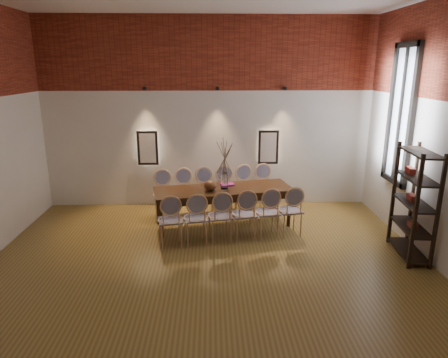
{
  "coord_description": "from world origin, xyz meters",
  "views": [
    {
      "loc": [
        0.06,
        -5.03,
        3.0
      ],
      "look_at": [
        0.29,
        1.83,
        1.05
      ],
      "focal_mm": 32.0,
      "sensor_mm": 36.0,
      "label": 1
    }
  ],
  "objects_px": {
    "chair_near_f": "(290,210)",
    "book": "(227,184)",
    "dining_table": "(223,207)",
    "chair_far_c": "(206,192)",
    "chair_near_e": "(267,212)",
    "chair_far_b": "(185,194)",
    "chair_near_a": "(170,220)",
    "bowl": "(210,185)",
    "chair_near_b": "(196,218)",
    "chair_near_d": "(244,214)",
    "chair_far_d": "(226,191)",
    "chair_far_e": "(246,189)",
    "chair_far_a": "(164,195)",
    "shelving_rack": "(414,203)",
    "vase": "(224,181)",
    "chair_near_c": "(220,216)",
    "chair_far_f": "(265,188)"
  },
  "relations": [
    {
      "from": "dining_table",
      "to": "chair_near_a",
      "type": "xyz_separation_m",
      "value": [
        -0.93,
        -0.89,
        0.09
      ]
    },
    {
      "from": "bowl",
      "to": "shelving_rack",
      "type": "distance_m",
      "value": 3.48
    },
    {
      "from": "chair_near_c",
      "to": "book",
      "type": "bearing_deg",
      "value": 69.26
    },
    {
      "from": "chair_near_a",
      "to": "bowl",
      "type": "relative_size",
      "value": 3.92
    },
    {
      "from": "chair_near_d",
      "to": "chair_far_a",
      "type": "distance_m",
      "value": 1.91
    },
    {
      "from": "chair_near_b",
      "to": "chair_near_e",
      "type": "relative_size",
      "value": 1.0
    },
    {
      "from": "chair_far_c",
      "to": "chair_near_a",
      "type": "bearing_deg",
      "value": 58.16
    },
    {
      "from": "chair_near_d",
      "to": "chair_near_e",
      "type": "height_order",
      "value": "same"
    },
    {
      "from": "chair_far_d",
      "to": "chair_far_e",
      "type": "relative_size",
      "value": 1.0
    },
    {
      "from": "chair_far_c",
      "to": "chair_far_e",
      "type": "xyz_separation_m",
      "value": [
        0.85,
        0.16,
        0.0
      ]
    },
    {
      "from": "chair_near_c",
      "to": "chair_near_d",
      "type": "relative_size",
      "value": 1.0
    },
    {
      "from": "chair_far_b",
      "to": "chair_far_c",
      "type": "bearing_deg",
      "value": 180.0
    },
    {
      "from": "chair_near_e",
      "to": "chair_far_b",
      "type": "bearing_deg",
      "value": 132.96
    },
    {
      "from": "chair_far_a",
      "to": "vase",
      "type": "relative_size",
      "value": 3.13
    },
    {
      "from": "dining_table",
      "to": "chair_near_b",
      "type": "xyz_separation_m",
      "value": [
        -0.51,
        -0.81,
        0.09
      ]
    },
    {
      "from": "chair_near_d",
      "to": "chair_far_b",
      "type": "height_order",
      "value": "same"
    },
    {
      "from": "chair_far_b",
      "to": "chair_near_a",
      "type": "bearing_deg",
      "value": 72.75
    },
    {
      "from": "chair_near_b",
      "to": "chair_near_f",
      "type": "bearing_deg",
      "value": -0.0
    },
    {
      "from": "chair_near_d",
      "to": "vase",
      "type": "relative_size",
      "value": 3.13
    },
    {
      "from": "chair_near_b",
      "to": "vase",
      "type": "relative_size",
      "value": 3.13
    },
    {
      "from": "chair_near_d",
      "to": "chair_near_e",
      "type": "xyz_separation_m",
      "value": [
        0.43,
        0.08,
        0.0
      ]
    },
    {
      "from": "vase",
      "to": "bowl",
      "type": "bearing_deg",
      "value": -159.1
    },
    {
      "from": "chair_near_f",
      "to": "book",
      "type": "xyz_separation_m",
      "value": [
        -1.11,
        0.69,
        0.3
      ]
    },
    {
      "from": "chair_near_d",
      "to": "bowl",
      "type": "relative_size",
      "value": 3.92
    },
    {
      "from": "dining_table",
      "to": "chair_near_d",
      "type": "height_order",
      "value": "chair_near_d"
    },
    {
      "from": "chair_far_e",
      "to": "book",
      "type": "height_order",
      "value": "chair_far_e"
    },
    {
      "from": "chair_far_e",
      "to": "bowl",
      "type": "xyz_separation_m",
      "value": [
        -0.75,
        -0.91,
        0.37
      ]
    },
    {
      "from": "chair_near_a",
      "to": "chair_far_d",
      "type": "xyz_separation_m",
      "value": [
        1.01,
        1.62,
        0.0
      ]
    },
    {
      "from": "chair_far_a",
      "to": "book",
      "type": "distance_m",
      "value": 1.34
    },
    {
      "from": "chair_far_e",
      "to": "chair_far_b",
      "type": "bearing_deg",
      "value": -0.0
    },
    {
      "from": "chair_far_a",
      "to": "chair_far_f",
      "type": "xyz_separation_m",
      "value": [
        2.13,
        0.41,
        0.0
      ]
    },
    {
      "from": "bowl",
      "to": "chair_near_e",
      "type": "bearing_deg",
      "value": -24.5
    },
    {
      "from": "chair_near_e",
      "to": "vase",
      "type": "xyz_separation_m",
      "value": [
        -0.75,
        0.57,
        0.43
      ]
    },
    {
      "from": "chair_near_d",
      "to": "chair_far_d",
      "type": "xyz_separation_m",
      "value": [
        -0.26,
        1.37,
        0.0
      ]
    },
    {
      "from": "chair_far_b",
      "to": "chair_far_f",
      "type": "relative_size",
      "value": 1.0
    },
    {
      "from": "dining_table",
      "to": "chair_far_c",
      "type": "distance_m",
      "value": 0.74
    },
    {
      "from": "chair_near_d",
      "to": "bowl",
      "type": "height_order",
      "value": "chair_near_d"
    },
    {
      "from": "chair_near_c",
      "to": "chair_near_f",
      "type": "relative_size",
      "value": 1.0
    },
    {
      "from": "chair_near_b",
      "to": "chair_far_e",
      "type": "xyz_separation_m",
      "value": [
        1.01,
        1.62,
        0.0
      ]
    },
    {
      "from": "chair_near_b",
      "to": "chair_far_c",
      "type": "distance_m",
      "value": 1.46
    },
    {
      "from": "chair_far_d",
      "to": "chair_near_e",
      "type": "bearing_deg",
      "value": 107.25
    },
    {
      "from": "chair_far_a",
      "to": "book",
      "type": "relative_size",
      "value": 3.62
    },
    {
      "from": "shelving_rack",
      "to": "chair_near_c",
      "type": "bearing_deg",
      "value": 173.81
    },
    {
      "from": "dining_table",
      "to": "bowl",
      "type": "xyz_separation_m",
      "value": [
        -0.25,
        -0.1,
        0.46
      ]
    },
    {
      "from": "chair_near_c",
      "to": "chair_near_e",
      "type": "height_order",
      "value": "same"
    },
    {
      "from": "chair_near_b",
      "to": "chair_far_b",
      "type": "bearing_deg",
      "value": 90.0
    },
    {
      "from": "chair_far_b",
      "to": "vase",
      "type": "height_order",
      "value": "vase"
    },
    {
      "from": "chair_near_f",
      "to": "vase",
      "type": "height_order",
      "value": "vase"
    },
    {
      "from": "chair_far_a",
      "to": "chair_far_c",
      "type": "relative_size",
      "value": 1.0
    },
    {
      "from": "chair_near_a",
      "to": "chair_near_f",
      "type": "height_order",
      "value": "same"
    }
  ]
}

